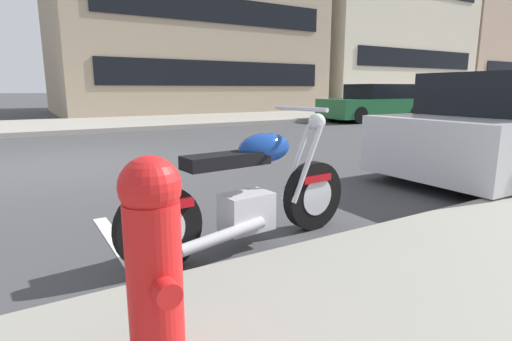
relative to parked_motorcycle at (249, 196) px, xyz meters
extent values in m
plane|color=#3D3D3F|center=(-0.91, 4.55, -0.42)|extent=(260.00, 260.00, 0.00)
cube|color=gray|center=(11.09, 11.93, -0.35)|extent=(120.00, 5.00, 0.14)
cube|color=silver|center=(-0.91, 0.26, -0.42)|extent=(0.12, 2.20, 0.01)
cylinder|color=black|center=(0.71, 0.07, -0.11)|extent=(0.62, 0.16, 0.62)
cylinder|color=silver|center=(0.71, 0.07, -0.11)|extent=(0.35, 0.15, 0.34)
cylinder|color=black|center=(-0.75, -0.06, -0.11)|extent=(0.62, 0.16, 0.62)
cylinder|color=silver|center=(-0.75, -0.06, -0.11)|extent=(0.35, 0.15, 0.34)
cube|color=silver|center=(-0.02, 0.00, -0.13)|extent=(0.42, 0.29, 0.30)
cube|color=black|center=(-0.20, -0.01, 0.31)|extent=(0.70, 0.28, 0.10)
ellipsoid|color=navy|center=(0.16, 0.02, 0.37)|extent=(0.50, 0.28, 0.24)
cube|color=#B20C14|center=(-0.70, -0.06, 0.06)|extent=(0.37, 0.21, 0.06)
cube|color=#B20C14|center=(0.69, 0.07, 0.06)|extent=(0.33, 0.19, 0.06)
cylinder|color=silver|center=(0.55, 0.12, 0.20)|extent=(0.34, 0.07, 0.65)
cylinder|color=silver|center=(0.57, -0.02, 0.20)|extent=(0.34, 0.07, 0.65)
cylinder|color=silver|center=(0.53, 0.05, 0.67)|extent=(0.09, 0.62, 0.04)
sphere|color=silver|center=(0.73, 0.07, 0.55)|extent=(0.15, 0.15, 0.15)
cylinder|color=silver|center=(-0.31, -0.16, -0.22)|extent=(0.71, 0.15, 0.16)
cylinder|color=black|center=(5.91, 1.13, -0.11)|extent=(0.62, 0.23, 0.62)
cylinder|color=black|center=(3.22, 1.18, -0.11)|extent=(0.62, 0.23, 0.62)
cube|color=#236638|center=(10.74, 8.67, 0.09)|extent=(4.48, 1.89, 0.71)
cube|color=black|center=(10.97, 8.66, 0.73)|extent=(2.29, 1.68, 0.56)
cylinder|color=black|center=(9.25, 7.93, -0.11)|extent=(0.63, 0.24, 0.62)
cylinder|color=black|center=(9.31, 9.51, -0.11)|extent=(0.63, 0.24, 0.62)
cylinder|color=black|center=(12.17, 7.83, -0.11)|extent=(0.63, 0.24, 0.62)
cylinder|color=black|center=(12.22, 9.40, -0.11)|extent=(0.63, 0.24, 0.62)
cylinder|color=red|center=(-1.13, -1.19, 0.06)|extent=(0.22, 0.22, 0.69)
sphere|color=red|center=(-1.13, -1.19, 0.47)|extent=(0.24, 0.24, 0.24)
cylinder|color=red|center=(-1.13, -1.05, 0.10)|extent=(0.10, 0.08, 0.10)
cylinder|color=red|center=(-1.13, -1.33, 0.10)|extent=(0.10, 0.08, 0.10)
cube|color=tan|center=(6.79, 18.79, 3.97)|extent=(12.98, 9.12, 8.78)
cube|color=black|center=(6.79, 14.20, 1.51)|extent=(10.90, 0.06, 1.10)
cube|color=black|center=(6.79, 14.20, 4.23)|extent=(10.90, 0.06, 1.10)
cube|color=beige|center=(20.49, 19.52, 6.57)|extent=(12.39, 10.58, 13.99)
cube|color=black|center=(20.49, 14.20, 2.66)|extent=(10.41, 0.06, 1.10)
cube|color=tan|center=(34.07, 18.56, 5.67)|extent=(14.19, 8.64, 12.18)
camera|label=1|loc=(-1.55, -2.66, 0.83)|focal=28.22mm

